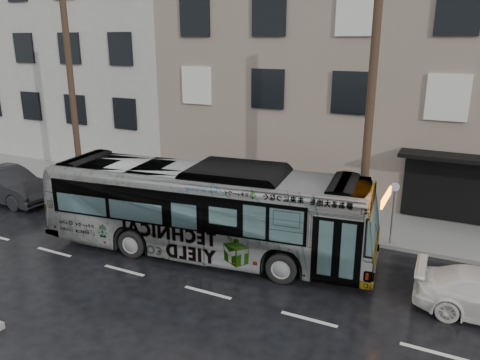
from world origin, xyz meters
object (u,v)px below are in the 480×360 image
(utility_pole_rear, at_px, (73,99))
(sign_post, at_px, (393,213))
(utility_pole_front, at_px, (369,120))
(bus, at_px, (205,209))
(dark_sedan, at_px, (7,185))

(utility_pole_rear, distance_m, sign_post, 15.46)
(utility_pole_front, xyz_separation_m, bus, (-4.76, -3.38, -3.00))
(bus, distance_m, dark_sedan, 11.24)
(utility_pole_front, bearing_deg, utility_pole_rear, 180.00)
(utility_pole_rear, bearing_deg, bus, -20.08)
(bus, bearing_deg, utility_pole_front, -61.26)
(utility_pole_front, height_order, dark_sedan, utility_pole_front)
(utility_pole_rear, bearing_deg, sign_post, 0.00)
(utility_pole_rear, xyz_separation_m, sign_post, (15.10, 0.00, -3.30))
(sign_post, relative_size, bus, 0.20)
(utility_pole_rear, relative_size, bus, 0.76)
(utility_pole_front, relative_size, sign_post, 3.75)
(utility_pole_front, xyz_separation_m, dark_sedan, (-15.95, -2.71, -3.84))
(utility_pole_rear, xyz_separation_m, dark_sedan, (-1.95, -2.71, -3.84))
(sign_post, bearing_deg, bus, -150.04)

